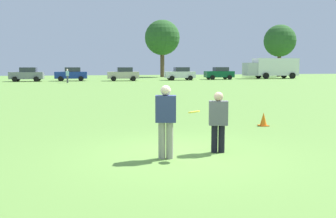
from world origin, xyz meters
name	(u,v)px	position (x,y,z in m)	size (l,w,h in m)	color
ground_plane	(182,155)	(0.00, 0.00, 0.00)	(144.95, 144.95, 0.00)	#608C3D
player_thrower	(166,118)	(-0.45, -0.24, 0.95)	(0.51, 0.37, 1.67)	gray
player_defender	(218,119)	(0.93, 0.05, 0.83)	(0.50, 0.37, 1.49)	black
frisbee	(194,112)	(0.17, -0.39, 1.08)	(0.27, 0.27, 0.09)	yellow
traffic_cone	(263,119)	(3.96, 3.51, 0.23)	(0.32, 0.32, 0.48)	#D8590C
parked_car_mid_left	(27,74)	(-8.45, 43.99, 0.92)	(4.28, 2.38, 1.82)	slate
parked_car_center	(72,74)	(-2.85, 44.38, 0.92)	(4.28, 2.38, 1.82)	navy
parked_car_mid_right	(123,74)	(3.95, 43.04, 0.92)	(4.28, 2.38, 1.82)	#B7AD99
parked_car_near_right	(180,74)	(12.04, 43.50, 0.92)	(4.28, 2.38, 1.82)	silver
parked_car_far_right	(219,73)	(18.31, 44.44, 0.92)	(4.28, 2.38, 1.82)	#0C4C2D
box_truck	(272,67)	(27.73, 46.15, 1.75)	(8.61, 3.28, 3.18)	white
bystander_sideline_watcher	(67,75)	(-3.29, 38.74, 0.93)	(0.39, 0.51, 1.64)	#4C4C51
tree_center_elm	(162,38)	(12.76, 58.00, 6.91)	(6.18, 6.18, 10.05)	brown
tree_east_birch	(280,41)	(34.11, 55.07, 6.49)	(5.81, 5.81, 9.44)	brown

